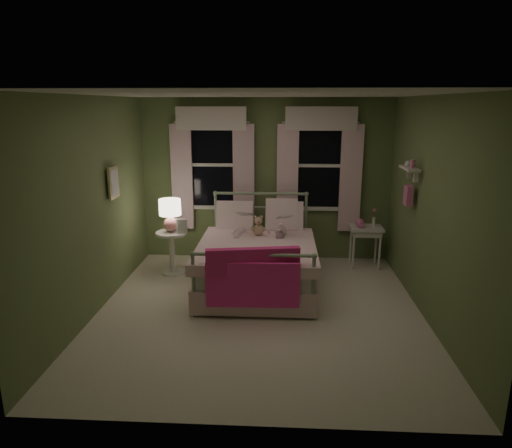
# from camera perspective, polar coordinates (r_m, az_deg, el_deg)

# --- Properties ---
(room_shell) EXTENTS (4.20, 4.20, 4.20)m
(room_shell) POSITION_cam_1_polar(r_m,az_deg,el_deg) (5.35, 0.43, 1.84)
(room_shell) COLOR white
(room_shell) RESTS_ON ground
(bed) EXTENTS (1.58, 2.04, 1.18)m
(bed) POSITION_cam_1_polar(r_m,az_deg,el_deg) (6.38, 0.22, -4.65)
(bed) COLOR white
(bed) RESTS_ON ground
(pink_throw) EXTENTS (1.10, 0.27, 0.71)m
(pink_throw) POSITION_cam_1_polar(r_m,az_deg,el_deg) (5.34, -0.40, -5.91)
(pink_throw) COLOR #D82A79
(pink_throw) RESTS_ON bed
(child_left) EXTENTS (0.27, 0.20, 0.69)m
(child_left) POSITION_cam_1_polar(r_m,az_deg,el_deg) (6.66, -2.04, 1.02)
(child_left) COLOR #F7D1DD
(child_left) RESTS_ON bed
(child_right) EXTENTS (0.32, 0.26, 0.64)m
(child_right) POSITION_cam_1_polar(r_m,az_deg,el_deg) (6.64, 2.78, 0.74)
(child_right) COLOR #F7D1DD
(child_right) RESTS_ON bed
(book_left) EXTENTS (0.22, 0.15, 0.26)m
(book_left) POSITION_cam_1_polar(r_m,az_deg,el_deg) (6.40, -2.25, 0.90)
(book_left) COLOR beige
(book_left) RESTS_ON child_left
(book_right) EXTENTS (0.22, 0.16, 0.26)m
(book_right) POSITION_cam_1_polar(r_m,az_deg,el_deg) (6.39, 2.77, 0.46)
(book_right) COLOR beige
(book_right) RESTS_ON child_right
(teddy_bear) EXTENTS (0.22, 0.17, 0.30)m
(teddy_bear) POSITION_cam_1_polar(r_m,az_deg,el_deg) (6.52, 0.30, -0.40)
(teddy_bear) COLOR tan
(teddy_bear) RESTS_ON bed
(nightstand_left) EXTENTS (0.46, 0.46, 0.65)m
(nightstand_left) POSITION_cam_1_polar(r_m,az_deg,el_deg) (6.97, -10.47, -2.82)
(nightstand_left) COLOR white
(nightstand_left) RESTS_ON ground
(table_lamp) EXTENTS (0.32, 0.32, 0.48)m
(table_lamp) POSITION_cam_1_polar(r_m,az_deg,el_deg) (6.83, -10.68, 1.47)
(table_lamp) COLOR #D7827F
(table_lamp) RESTS_ON nightstand_left
(book_nightstand) EXTENTS (0.17, 0.23, 0.02)m
(book_nightstand) POSITION_cam_1_polar(r_m,az_deg,el_deg) (6.81, -9.90, -1.12)
(book_nightstand) COLOR beige
(book_nightstand) RESTS_ON nightstand_left
(nightstand_right) EXTENTS (0.50, 0.40, 0.64)m
(nightstand_right) POSITION_cam_1_polar(r_m,az_deg,el_deg) (7.31, 13.57, -1.09)
(nightstand_right) COLOR white
(nightstand_right) RESTS_ON ground
(pink_toy) EXTENTS (0.14, 0.18, 0.14)m
(pink_toy) POSITION_cam_1_polar(r_m,az_deg,el_deg) (7.25, 12.87, 0.11)
(pink_toy) COLOR pink
(pink_toy) RESTS_ON nightstand_right
(bud_vase) EXTENTS (0.06, 0.06, 0.28)m
(bud_vase) POSITION_cam_1_polar(r_m,az_deg,el_deg) (7.32, 14.53, 0.81)
(bud_vase) COLOR white
(bud_vase) RESTS_ON nightstand_right
(window_left) EXTENTS (1.34, 0.13, 1.96)m
(window_left) POSITION_cam_1_polar(r_m,az_deg,el_deg) (7.37, -5.47, 7.90)
(window_left) COLOR black
(window_left) RESTS_ON room_shell
(window_right) EXTENTS (1.34, 0.13, 1.96)m
(window_right) POSITION_cam_1_polar(r_m,az_deg,el_deg) (7.32, 7.94, 7.77)
(window_right) COLOR black
(window_right) RESTS_ON room_shell
(wall_shelf) EXTENTS (0.15, 0.50, 0.60)m
(wall_shelf) POSITION_cam_1_polar(r_m,az_deg,el_deg) (6.21, 18.60, 4.99)
(wall_shelf) COLOR white
(wall_shelf) RESTS_ON room_shell
(framed_picture) EXTENTS (0.03, 0.32, 0.42)m
(framed_picture) POSITION_cam_1_polar(r_m,az_deg,el_deg) (6.29, -17.37, 4.98)
(framed_picture) COLOR beige
(framed_picture) RESTS_ON room_shell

